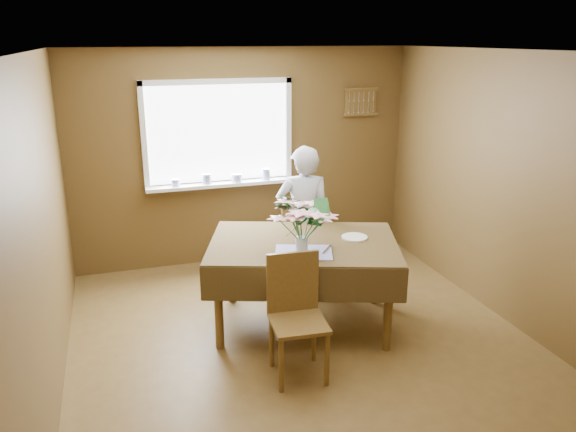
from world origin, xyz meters
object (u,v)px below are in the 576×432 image
object	(u,v)px
dining_table	(303,252)
chair_near	(296,310)
seated_woman	(303,220)
flower_bouquet	(302,218)
chair_far	(298,242)

from	to	relation	value
dining_table	chair_near	size ratio (longest dim) A/B	2.01
chair_near	seated_woman	distance (m)	1.59
seated_woman	dining_table	bearing A→B (deg)	84.63
flower_bouquet	chair_near	bearing A→B (deg)	-113.52
chair_far	seated_woman	size ratio (longest dim) A/B	0.59
dining_table	chair_far	world-z (taller)	chair_far
chair_far	chair_near	size ratio (longest dim) A/B	0.93
chair_near	flower_bouquet	size ratio (longest dim) A/B	1.80
seated_woman	flower_bouquet	bearing A→B (deg)	83.75
chair_near	flower_bouquet	distance (m)	0.80
dining_table	flower_bouquet	world-z (taller)	flower_bouquet
dining_table	seated_woman	world-z (taller)	seated_woman
chair_far	dining_table	bearing A→B (deg)	79.14
dining_table	flower_bouquet	xyz separation A→B (m)	(-0.09, -0.23, 0.41)
dining_table	seated_woman	size ratio (longest dim) A/B	1.27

